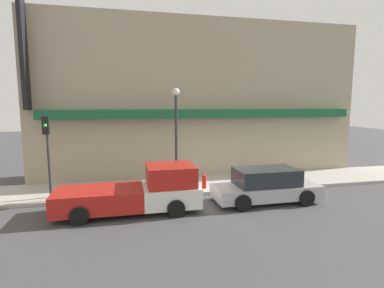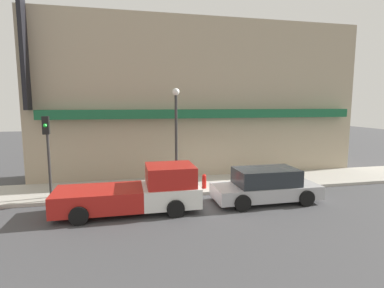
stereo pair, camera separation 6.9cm
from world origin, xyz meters
name	(u,v)px [view 1 (the left image)]	position (x,y,z in m)	size (l,w,h in m)	color
ground_plane	(223,194)	(0.00, 0.00, 0.00)	(80.00, 80.00, 0.00)	#424244
sidewalk	(213,184)	(0.00, 1.70, 0.08)	(36.00, 3.40, 0.16)	#ADA89E
building	(199,100)	(-0.02, 4.88, 4.69)	(19.80, 3.80, 10.51)	tan
pickup_truck	(139,192)	(-4.14, -1.51, 0.82)	(5.78, 2.23, 1.89)	white
parked_car	(266,186)	(1.54, -1.51, 0.75)	(4.77, 2.08, 1.54)	#ADADB2
fire_hydrant	(204,181)	(-0.77, 0.69, 0.52)	(0.22, 0.22, 0.73)	red
street_lamp	(176,126)	(-2.14, 1.01, 3.34)	(0.36, 0.36, 5.03)	#2D2D2D
traffic_light	(47,142)	(-8.02, 0.65, 2.72)	(0.28, 0.42, 3.72)	#2D2D2D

